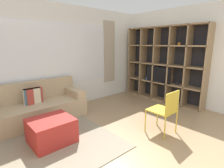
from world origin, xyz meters
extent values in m
cube|color=white|center=(0.00, 3.41, 1.35)|extent=(6.81, 0.07, 2.70)
cube|color=white|center=(0.00, 3.37, 1.45)|extent=(3.09, 0.01, 1.60)
cube|color=#B2A38E|center=(1.71, 3.35, 1.45)|extent=(0.44, 0.03, 1.90)
cube|color=white|center=(2.84, 1.69, 1.35)|extent=(0.07, 4.57, 2.70)
cube|color=gray|center=(-1.37, 1.77, 0.01)|extent=(2.92, 1.97, 0.01)
cube|color=#232328|center=(2.80, 1.95, 1.10)|extent=(0.02, 2.49, 2.21)
cube|color=#997A56|center=(2.63, 0.71, 1.10)|extent=(0.36, 0.04, 2.21)
cube|color=#997A56|center=(2.63, 1.21, 1.10)|extent=(0.36, 0.04, 2.21)
cube|color=#997A56|center=(2.63, 1.70, 1.10)|extent=(0.36, 0.04, 2.21)
cube|color=#997A56|center=(2.63, 2.20, 1.10)|extent=(0.36, 0.04, 2.21)
cube|color=#997A56|center=(2.63, 2.70, 1.10)|extent=(0.36, 0.04, 2.21)
cube|color=#997A56|center=(2.63, 3.20, 1.10)|extent=(0.36, 0.04, 2.21)
cube|color=#997A56|center=(2.63, 1.95, 0.02)|extent=(0.36, 2.49, 0.04)
cube|color=#997A56|center=(2.63, 1.95, 0.55)|extent=(0.36, 2.49, 0.04)
cube|color=#997A56|center=(2.63, 1.95, 1.10)|extent=(0.36, 2.49, 0.04)
cube|color=#997A56|center=(2.63, 1.95, 1.66)|extent=(0.36, 2.49, 0.04)
cube|color=#997A56|center=(2.63, 1.95, 2.19)|extent=(0.36, 2.49, 0.04)
cube|color=black|center=(2.49, 2.00, 0.80)|extent=(0.04, 0.80, 0.47)
cube|color=black|center=(2.51, 2.00, 0.59)|extent=(0.10, 0.24, 0.03)
cube|color=#2856A8|center=(2.61, 2.48, 0.62)|extent=(0.08, 0.08, 0.10)
cylinder|color=#232328|center=(2.61, 1.45, 0.61)|extent=(0.08, 0.08, 0.08)
cylinder|color=orange|center=(2.61, 1.48, 1.71)|extent=(0.08, 0.08, 0.07)
cube|color=tan|center=(-0.81, 2.90, 0.22)|extent=(2.09, 0.84, 0.43)
cube|color=tan|center=(-0.81, 3.22, 0.65)|extent=(2.09, 0.18, 0.44)
cube|color=tan|center=(0.12, 2.90, 0.52)|extent=(0.24, 0.78, 0.18)
cube|color=#AD3D33|center=(-0.82, 2.94, 0.60)|extent=(0.35, 0.15, 0.34)
cube|color=slate|center=(-0.87, 2.94, 0.60)|extent=(0.34, 0.13, 0.34)
cube|color=beige|center=(-0.87, 2.94, 0.60)|extent=(0.35, 0.15, 0.34)
cube|color=#A82823|center=(-0.92, 1.88, 0.22)|extent=(0.71, 0.65, 0.44)
cylinder|color=gold|center=(1.06, 1.03, 0.22)|extent=(0.02, 0.02, 0.44)
cylinder|color=gold|center=(0.64, 1.03, 0.22)|extent=(0.02, 0.02, 0.44)
cylinder|color=gold|center=(1.06, 0.59, 0.22)|extent=(0.02, 0.02, 0.44)
cylinder|color=gold|center=(0.64, 0.59, 0.22)|extent=(0.02, 0.02, 0.44)
cube|color=gold|center=(0.85, 0.81, 0.45)|extent=(0.44, 0.46, 0.02)
cube|color=gold|center=(0.85, 0.60, 0.66)|extent=(0.44, 0.02, 0.40)
camera|label=1|loc=(-1.99, -0.92, 1.71)|focal=28.00mm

